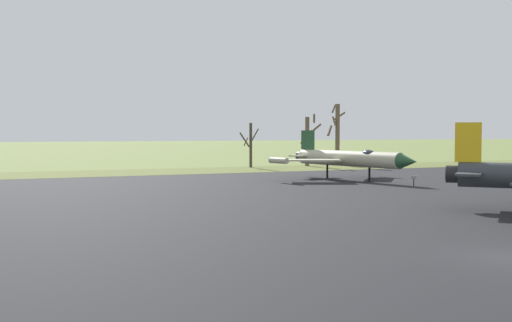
{
  "coord_description": "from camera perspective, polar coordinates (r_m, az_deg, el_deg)",
  "views": [
    {
      "loc": [
        -18.43,
        -17.53,
        4.86
      ],
      "look_at": [
        -1.88,
        20.83,
        2.89
      ],
      "focal_mm": 43.62,
      "sensor_mm": 36.0,
      "label": 1
    }
  ],
  "objects": [
    {
      "name": "info_placard_rear_left",
      "position": [
        56.66,
        14.27,
        -1.65
      ],
      "size": [
        0.6,
        0.23,
        1.0
      ],
      "color": "black",
      "rests_on": "ground"
    },
    {
      "name": "jet_fighter_rear_left",
      "position": [
        62.2,
        8.52,
        0.25
      ],
      "size": [
        14.11,
        15.82,
        5.0
      ],
      "color": "#B7B293",
      "rests_on": "ground"
    },
    {
      "name": "asphalt_apron",
      "position": [
        40.86,
        3.66,
        -4.1
      ],
      "size": [
        103.36,
        62.05,
        0.05
      ],
      "primitive_type": "cube",
      "color": "black",
      "rests_on": "ground"
    },
    {
      "name": "bare_tree_left_of_center",
      "position": [
        87.74,
        4.79,
        2.02
      ],
      "size": [
        2.51,
        3.27,
        7.35
      ],
      "color": "brown",
      "rests_on": "ground"
    },
    {
      "name": "bare_tree_far_left",
      "position": [
        83.64,
        -0.54,
        1.56
      ],
      "size": [
        2.33,
        2.39,
        6.05
      ],
      "color": "#42382D",
      "rests_on": "ground"
    },
    {
      "name": "grass_verge_strip",
      "position": [
        75.61,
        -9.18,
        -1.0
      ],
      "size": [
        163.36,
        12.0,
        0.06
      ],
      "primitive_type": "cube",
      "color": "#5E6730",
      "rests_on": "ground"
    },
    {
      "name": "bare_tree_center",
      "position": [
        90.33,
        7.42,
        2.57
      ],
      "size": [
        3.06,
        2.34,
        8.89
      ],
      "color": "brown",
      "rests_on": "ground"
    }
  ]
}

